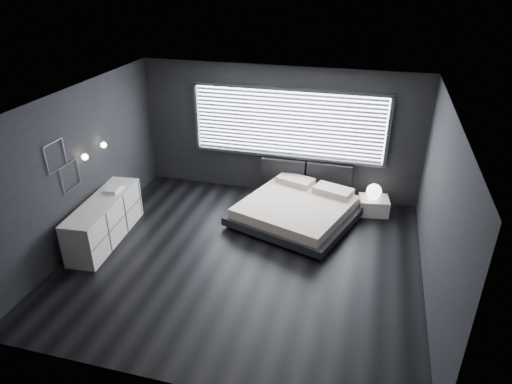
# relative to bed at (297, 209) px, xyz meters

# --- Properties ---
(room) EXTENTS (6.04, 6.00, 2.80)m
(room) POSITION_rel_bed_xyz_m (-0.65, -1.54, 1.14)
(room) COLOR black
(room) RESTS_ON ground
(window) EXTENTS (4.14, 0.09, 1.52)m
(window) POSITION_rel_bed_xyz_m (-0.45, 1.15, 1.35)
(window) COLOR white
(window) RESTS_ON ground
(headboard) EXTENTS (1.96, 0.16, 0.52)m
(headboard) POSITION_rel_bed_xyz_m (-0.01, 1.10, 0.31)
(headboard) COLOR black
(headboard) RESTS_ON ground
(sconce_near) EXTENTS (0.18, 0.11, 0.11)m
(sconce_near) POSITION_rel_bed_xyz_m (-3.53, -1.49, 1.34)
(sconce_near) COLOR silver
(sconce_near) RESTS_ON ground
(sconce_far) EXTENTS (0.18, 0.11, 0.11)m
(sconce_far) POSITION_rel_bed_xyz_m (-3.53, -0.89, 1.34)
(sconce_far) COLOR silver
(sconce_far) RESTS_ON ground
(wall_art_upper) EXTENTS (0.01, 0.48, 0.48)m
(wall_art_upper) POSITION_rel_bed_xyz_m (-3.63, -2.09, 1.59)
(wall_art_upper) COLOR #47474C
(wall_art_upper) RESTS_ON ground
(wall_art_lower) EXTENTS (0.01, 0.48, 0.48)m
(wall_art_lower) POSITION_rel_bed_xyz_m (-3.63, -1.84, 1.12)
(wall_art_lower) COLOR #47474C
(wall_art_lower) RESTS_ON ground
(bed) EXTENTS (2.68, 2.62, 0.56)m
(bed) POSITION_rel_bed_xyz_m (0.00, 0.00, 0.00)
(bed) COLOR black
(bed) RESTS_ON ground
(nightstand) EXTENTS (0.65, 0.56, 0.34)m
(nightstand) POSITION_rel_bed_xyz_m (1.47, 0.72, -0.09)
(nightstand) COLOR silver
(nightstand) RESTS_ON ground
(orb_lamp) EXTENTS (0.31, 0.31, 0.31)m
(orb_lamp) POSITION_rel_bed_xyz_m (1.44, 0.73, 0.24)
(orb_lamp) COLOR white
(orb_lamp) RESTS_ON nightstand
(dresser) EXTENTS (0.71, 2.04, 0.80)m
(dresser) POSITION_rel_bed_xyz_m (-3.30, -1.56, 0.14)
(dresser) COLOR silver
(dresser) RESTS_ON ground
(book_stack) EXTENTS (0.29, 0.38, 0.07)m
(book_stack) POSITION_rel_bed_xyz_m (-3.30, -1.16, 0.58)
(book_stack) COLOR silver
(book_stack) RESTS_ON dresser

